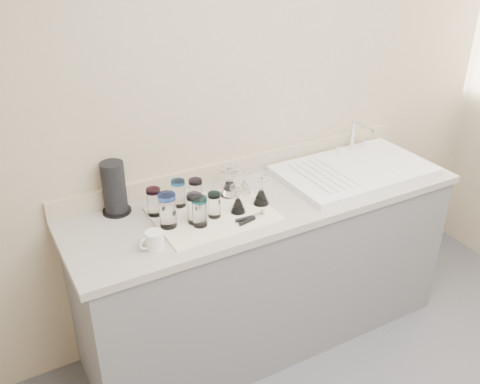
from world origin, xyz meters
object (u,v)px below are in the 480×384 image
tumbler_teal (154,202)px  goblet_back_right (244,185)px  goblet_back_left (228,186)px  white_mug (154,241)px  tumbler_lavender (214,205)px  sink_unit (354,170)px  tumbler_blue (195,208)px  tumbler_magenta (168,210)px  goblet_front_right (261,195)px  paper_towel_roll (114,189)px  tumbler_cyan (179,193)px  can_opener (251,218)px  tumbler_extra (200,211)px  tumbler_purple (196,192)px  goblet_front_left (238,203)px  goblet_extra (231,186)px

tumbler_teal → goblet_back_right: 0.48m
goblet_back_left → white_mug: (-0.49, -0.26, -0.02)m
tumbler_lavender → white_mug: (-0.34, -0.10, -0.03)m
sink_unit → tumbler_blue: bearing=-176.6°
tumbler_magenta → goblet_back_left: size_ratio=1.08×
goblet_back_right → goblet_back_left: bearing=168.0°
tumbler_magenta → goblet_back_right: bearing=13.5°
goblet_front_right → white_mug: size_ratio=1.22×
goblet_back_left → paper_towel_roll: paper_towel_roll is taller
sink_unit → tumbler_cyan: size_ratio=6.09×
can_opener → paper_towel_roll: size_ratio=0.57×
tumbler_extra → tumbler_magenta: bearing=154.2°
tumbler_blue → paper_towel_roll: paper_towel_roll is taller
tumbler_purple → tumbler_extra: tumbler_extra is taller
goblet_back_right → goblet_front_left: bearing=-128.4°
tumbler_cyan → paper_towel_roll: 0.30m
tumbler_magenta → white_mug: 0.18m
tumbler_teal → tumbler_lavender: size_ratio=1.10×
sink_unit → goblet_front_right: size_ratio=5.78×
tumbler_teal → can_opener: tumbler_teal is taller
tumbler_magenta → can_opener: (0.35, -0.14, -0.07)m
sink_unit → tumbler_lavender: (-0.88, -0.06, 0.05)m
tumbler_purple → tumbler_cyan: bearing=160.3°
tumbler_lavender → goblet_back_left: (0.15, 0.15, -0.01)m
tumbler_blue → goblet_back_right: tumbler_blue is taller
goblet_back_left → tumbler_purple: bearing=-178.4°
tumbler_purple → goblet_extra: size_ratio=0.93×
tumbler_cyan → goblet_extra: bearing=-4.8°
tumbler_lavender → tumbler_extra: size_ratio=0.87×
tumbler_cyan → can_opener: size_ratio=0.92×
tumbler_extra → goblet_front_right: (0.35, 0.04, -0.02)m
goblet_back_left → goblet_extra: 0.02m
white_mug → goblet_front_right: bearing=9.9°
tumbler_blue → goblet_back_left: size_ratio=0.95×
tumbler_teal → tumbler_lavender: tumbler_teal is taller
tumbler_magenta → tumbler_lavender: (0.22, -0.03, -0.02)m
goblet_extra → goblet_back_right: bearing=-14.8°
goblet_front_left → can_opener: bearing=-80.8°
can_opener → tumbler_extra: bearing=161.7°
goblet_front_right → tumbler_purple: bearing=152.2°
tumbler_extra → goblet_back_left: bearing=37.6°
tumbler_extra → goblet_extra: (0.26, 0.19, -0.02)m
tumbler_magenta → goblet_back_right: tumbler_magenta is taller
goblet_extra → white_mug: (-0.51, -0.26, -0.02)m
white_mug → paper_towel_roll: paper_towel_roll is taller
white_mug → tumbler_teal: bearing=68.4°
can_opener → goblet_back_left: bearing=85.4°
tumbler_teal → white_mug: size_ratio=1.16×
goblet_back_left → can_opener: goblet_back_left is taller
tumbler_cyan → white_mug: size_ratio=1.16×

